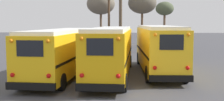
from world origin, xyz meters
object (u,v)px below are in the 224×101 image
object	(u,v)px
school_bus_2	(158,47)
utility_pole	(121,18)
school_bus_1	(111,50)
bare_tree_0	(165,9)
school_bus_0	(63,51)
bare_tree_2	(142,3)
bare_tree_1	(101,4)

from	to	relation	value
school_bus_2	utility_pole	bearing A→B (deg)	105.90
school_bus_1	school_bus_2	world-z (taller)	school_bus_2
school_bus_2	bare_tree_0	world-z (taller)	bare_tree_0
school_bus_0	bare_tree_0	bearing A→B (deg)	67.37
school_bus_1	bare_tree_2	world-z (taller)	bare_tree_2
school_bus_2	utility_pole	xyz separation A→B (m)	(-3.14, 11.04, 2.22)
school_bus_0	school_bus_2	distance (m)	6.79
school_bus_1	bare_tree_0	xyz separation A→B (m)	(6.04, 22.40, 3.68)
bare_tree_2	utility_pole	bearing A→B (deg)	-133.00
school_bus_0	bare_tree_2	bearing A→B (deg)	69.49
school_bus_1	bare_tree_0	size ratio (longest dim) A/B	1.66
school_bus_0	bare_tree_2	world-z (taller)	bare_tree_2
bare_tree_1	bare_tree_0	bearing A→B (deg)	-1.05
utility_pole	bare_tree_1	world-z (taller)	utility_pole
bare_tree_1	utility_pole	bearing A→B (deg)	-71.21
school_bus_1	utility_pole	xyz separation A→B (m)	(0.11, 13.09, 2.28)
school_bus_1	school_bus_2	size ratio (longest dim) A/B	1.04
utility_pole	bare_tree_0	size ratio (longest dim) A/B	1.21
school_bus_1	school_bus_0	bearing A→B (deg)	178.09
school_bus_2	utility_pole	distance (m)	11.69
bare_tree_2	school_bus_0	bearing A→B (deg)	-110.51
bare_tree_0	school_bus_2	bearing A→B (deg)	-97.79
bare_tree_0	utility_pole	bearing A→B (deg)	-122.49
school_bus_0	bare_tree_1	xyz separation A→B (m)	(0.14, 22.45, 4.54)
school_bus_2	bare_tree_2	world-z (taller)	bare_tree_2
school_bus_0	bare_tree_0	xyz separation A→B (m)	(9.29, 22.29, 3.75)
school_bus_2	bare_tree_2	distance (m)	14.31
school_bus_1	bare_tree_2	xyz separation A→B (m)	(2.60, 15.76, 4.09)
school_bus_0	school_bus_1	distance (m)	3.26
school_bus_0	school_bus_1	xyz separation A→B (m)	(3.25, -0.11, 0.07)
bare_tree_0	bare_tree_2	distance (m)	7.49
bare_tree_2	bare_tree_0	bearing A→B (deg)	62.63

